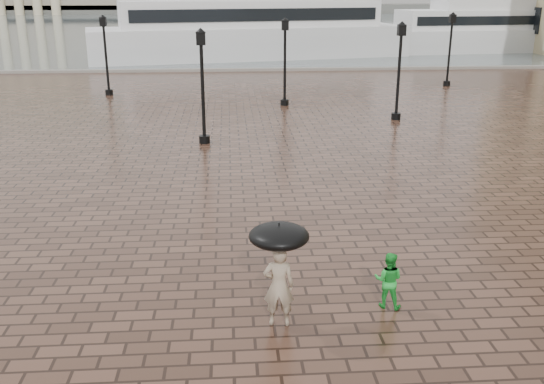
{
  "coord_description": "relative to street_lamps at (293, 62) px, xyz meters",
  "views": [
    {
      "loc": [
        -4.95,
        -14.14,
        6.05
      ],
      "look_at": [
        -3.99,
        -0.51,
        1.4
      ],
      "focal_mm": 40.0,
      "sensor_mm": 36.0,
      "label": 1
    }
  ],
  "objects": [
    {
      "name": "adult_pedestrian",
      "position": [
        -2.52,
        -21.73,
        -1.53
      ],
      "size": [
        0.61,
        0.43,
        1.59
      ],
      "primitive_type": "imported",
      "rotation": [
        0.0,
        0.0,
        3.05
      ],
      "color": "gray",
      "rests_on": "ground"
    },
    {
      "name": "umbrella",
      "position": [
        -2.52,
        -21.73,
        -0.53
      ],
      "size": [
        1.1,
        1.1,
        1.11
      ],
      "color": "black",
      "rests_on": "ground"
    },
    {
      "name": "far_shore",
      "position": [
        1.6,
        142.4,
        -1.33
      ],
      "size": [
        300.0,
        60.0,
        2.0
      ],
      "primitive_type": "cube",
      "color": "#4C4C47",
      "rests_on": "ground"
    },
    {
      "name": "ferry_far",
      "position": [
        22.01,
        27.44,
        -0.12
      ],
      "size": [
        22.77,
        7.8,
        7.32
      ],
      "rotation": [
        0.0,
        0.0,
        0.11
      ],
      "color": "silver",
      "rests_on": "ground"
    },
    {
      "name": "street_lamps",
      "position": [
        0.0,
        0.0,
        0.0
      ],
      "size": [
        21.44,
        14.44,
        4.4
      ],
      "color": "black",
      "rests_on": "ground"
    },
    {
      "name": "ferry_near",
      "position": [
        -1.37,
        23.42,
        0.42
      ],
      "size": [
        28.69,
        12.43,
        9.15
      ],
      "rotation": [
        0.0,
        0.0,
        0.21
      ],
      "color": "silver",
      "rests_on": "ground"
    },
    {
      "name": "ground",
      "position": [
        1.6,
        -17.6,
        -2.33
      ],
      "size": [
        300.0,
        300.0,
        0.0
      ],
      "primitive_type": "plane",
      "color": "#372219",
      "rests_on": "ground"
    },
    {
      "name": "quay_edge",
      "position": [
        1.6,
        14.4,
        -2.33
      ],
      "size": [
        80.0,
        0.6,
        0.3
      ],
      "primitive_type": "cube",
      "color": "slate",
      "rests_on": "ground"
    },
    {
      "name": "harbour_water",
      "position": [
        1.6,
        74.4,
        -2.33
      ],
      "size": [
        240.0,
        240.0,
        0.0
      ],
      "primitive_type": "plane",
      "color": "#495559",
      "rests_on": "ground"
    },
    {
      "name": "child_pedestrian",
      "position": [
        -0.31,
        -21.23,
        -1.75
      ],
      "size": [
        0.68,
        0.61,
        1.16
      ],
      "primitive_type": "imported",
      "rotation": [
        0.0,
        0.0,
        2.76
      ],
      "color": "green",
      "rests_on": "ground"
    }
  ]
}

